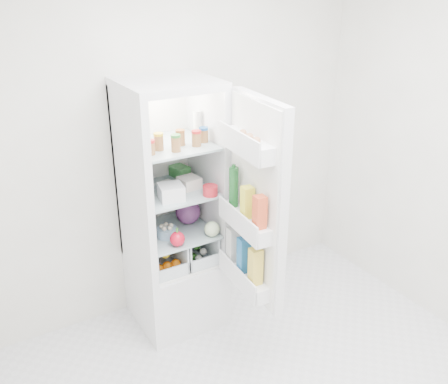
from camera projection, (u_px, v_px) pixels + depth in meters
room_walls at (315, 163)px, 2.34m from camera, size 3.02×3.02×2.61m
refrigerator at (171, 236)px, 3.60m from camera, size 0.60×0.60×1.80m
shelf_low at (175, 231)px, 3.52m from camera, size 0.49×0.53×0.01m
shelf_mid at (173, 191)px, 3.40m from camera, size 0.49×0.53×0.02m
shelf_top at (171, 144)px, 3.26m from camera, size 0.49×0.53×0.02m
crisper_left at (160, 251)px, 3.51m from camera, size 0.23×0.46×0.22m
crisper_right at (191, 243)px, 3.63m from camera, size 0.23×0.46×0.22m
condiment_jars at (178, 142)px, 3.16m from camera, size 0.46×0.16×0.08m
squeeze_bottle at (197, 124)px, 3.35m from camera, size 0.06×0.06×0.18m
tub_white at (171, 192)px, 3.23m from camera, size 0.18×0.18×0.10m
tub_cream at (189, 183)px, 3.41m from camera, size 0.15×0.15×0.08m
tin_red at (210, 190)px, 3.30m from camera, size 0.12×0.12×0.07m
foil_tray at (165, 186)px, 3.41m from camera, size 0.16×0.14×0.03m
tub_green at (180, 171)px, 3.60m from camera, size 0.12×0.15×0.08m
red_cabbage at (188, 212)px, 3.58m from camera, size 0.18×0.18×0.18m
bell_pepper at (177, 239)px, 3.29m from camera, size 0.10×0.10×0.10m
mushroom_bowl at (167, 232)px, 3.42m from camera, size 0.16×0.16×0.06m
salad_bag at (212, 229)px, 3.42m from camera, size 0.11×0.11×0.11m
citrus_pile at (161, 256)px, 3.51m from camera, size 0.20×0.31×0.16m
veg_pile at (192, 248)px, 3.65m from camera, size 0.16×0.30×0.10m
fridge_door at (254, 207)px, 3.06m from camera, size 0.22×0.60×1.30m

